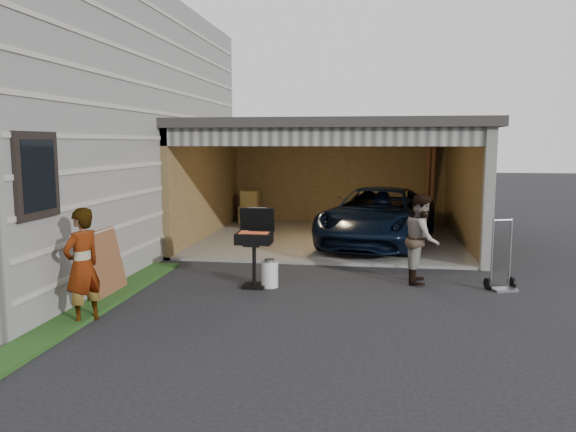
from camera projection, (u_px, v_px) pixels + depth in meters
The scene contains 11 objects.
ground at pixel (243, 318), 7.77m from camera, with size 80.00×80.00×0.00m, color black.
house at pixel (15, 127), 12.21m from camera, with size 7.00×11.00×5.50m, color #474744.
groundcover_strip at pixel (53, 332), 7.11m from camera, with size 0.50×8.00×0.06m, color #193814.
garage at pixel (333, 164), 14.08m from camera, with size 6.80×6.30×2.90m.
minivan at pixel (378, 218), 13.13m from camera, with size 2.16×4.68×1.30m, color black.
woman at pixel (82, 266), 7.48m from camera, with size 0.57×0.37×1.56m, color silver.
man at pixel (422, 239), 9.64m from camera, with size 0.75×0.58×1.54m, color #3E2318.
bbq_grill at pixel (254, 241), 9.34m from camera, with size 0.59×0.52×1.31m.
propane_tank at pixel (270, 274), 9.40m from camera, with size 0.29×0.29×0.43m, color silver.
plywood_panel at pixel (106, 263), 8.85m from camera, with size 0.04×0.95×1.07m, color brown.
hand_truck at pixel (502, 276), 9.22m from camera, with size 0.53×0.47×1.18m.
Camera 1 is at (1.72, -7.35, 2.41)m, focal length 35.00 mm.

